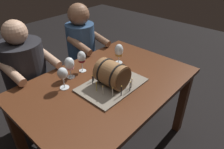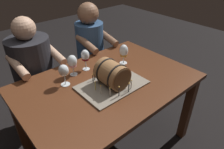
{
  "view_description": "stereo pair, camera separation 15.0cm",
  "coord_description": "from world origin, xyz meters",
  "px_view_note": "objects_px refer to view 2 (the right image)",
  "views": [
    {
      "loc": [
        -0.95,
        -0.92,
        1.64
      ],
      "look_at": [
        -0.01,
        -0.07,
        0.84
      ],
      "focal_mm": 32.54,
      "sensor_mm": 36.0,
      "label": 1
    },
    {
      "loc": [
        -0.85,
        -1.02,
        1.64
      ],
      "look_at": [
        -0.01,
        -0.07,
        0.84
      ],
      "focal_mm": 32.54,
      "sensor_mm": 36.0,
      "label": 2
    }
  ],
  "objects_px": {
    "wine_glass_rose": "(72,62)",
    "person_seated_left": "(36,79)",
    "person_seated_right": "(91,60)",
    "wine_glass_amber": "(124,52)",
    "wine_glass_red": "(85,56)",
    "barrel_cake": "(112,76)",
    "dining_table": "(108,92)",
    "wine_glass_empty": "(64,71)"
  },
  "relations": [
    {
      "from": "wine_glass_rose",
      "to": "person_seated_right",
      "type": "distance_m",
      "value": 0.72
    },
    {
      "from": "wine_glass_amber",
      "to": "wine_glass_empty",
      "type": "xyz_separation_m",
      "value": [
        -0.57,
        0.05,
        0.01
      ]
    },
    {
      "from": "wine_glass_amber",
      "to": "wine_glass_rose",
      "type": "bearing_deg",
      "value": 163.85
    },
    {
      "from": "barrel_cake",
      "to": "person_seated_left",
      "type": "relative_size",
      "value": 0.43
    },
    {
      "from": "wine_glass_empty",
      "to": "person_seated_right",
      "type": "relative_size",
      "value": 0.15
    },
    {
      "from": "person_seated_right",
      "to": "person_seated_left",
      "type": "bearing_deg",
      "value": 179.94
    },
    {
      "from": "wine_glass_red",
      "to": "wine_glass_empty",
      "type": "height_order",
      "value": "wine_glass_red"
    },
    {
      "from": "dining_table",
      "to": "person_seated_right",
      "type": "xyz_separation_m",
      "value": [
        0.33,
        0.69,
        -0.11
      ]
    },
    {
      "from": "wine_glass_rose",
      "to": "person_seated_right",
      "type": "relative_size",
      "value": 0.15
    },
    {
      "from": "dining_table",
      "to": "wine_glass_amber",
      "type": "bearing_deg",
      "value": 23.75
    },
    {
      "from": "wine_glass_rose",
      "to": "person_seated_left",
      "type": "relative_size",
      "value": 0.15
    },
    {
      "from": "barrel_cake",
      "to": "wine_glass_rose",
      "type": "relative_size",
      "value": 2.8
    },
    {
      "from": "wine_glass_red",
      "to": "wine_glass_amber",
      "type": "bearing_deg",
      "value": -22.74
    },
    {
      "from": "wine_glass_amber",
      "to": "wine_glass_red",
      "type": "relative_size",
      "value": 0.98
    },
    {
      "from": "dining_table",
      "to": "person_seated_left",
      "type": "xyz_separation_m",
      "value": [
        -0.33,
        0.69,
        -0.08
      ]
    },
    {
      "from": "wine_glass_rose",
      "to": "wine_glass_empty",
      "type": "xyz_separation_m",
      "value": [
        -0.12,
        -0.08,
        0.0
      ]
    },
    {
      "from": "dining_table",
      "to": "wine_glass_rose",
      "type": "distance_m",
      "value": 0.38
    },
    {
      "from": "wine_glass_red",
      "to": "person_seated_right",
      "type": "xyz_separation_m",
      "value": [
        0.35,
        0.43,
        -0.34
      ]
    },
    {
      "from": "barrel_cake",
      "to": "person_seated_left",
      "type": "bearing_deg",
      "value": 112.58
    },
    {
      "from": "wine_glass_red",
      "to": "wine_glass_empty",
      "type": "distance_m",
      "value": 0.27
    },
    {
      "from": "barrel_cake",
      "to": "dining_table",
      "type": "bearing_deg",
      "value": 78.86
    },
    {
      "from": "wine_glass_red",
      "to": "person_seated_right",
      "type": "relative_size",
      "value": 0.16
    },
    {
      "from": "wine_glass_rose",
      "to": "wine_glass_amber",
      "type": "xyz_separation_m",
      "value": [
        0.45,
        -0.13,
        -0.0
      ]
    },
    {
      "from": "wine_glass_rose",
      "to": "person_seated_right",
      "type": "height_order",
      "value": "person_seated_right"
    },
    {
      "from": "wine_glass_amber",
      "to": "person_seated_right",
      "type": "distance_m",
      "value": 0.65
    },
    {
      "from": "barrel_cake",
      "to": "person_seated_right",
      "type": "height_order",
      "value": "person_seated_right"
    },
    {
      "from": "wine_glass_rose",
      "to": "wine_glass_amber",
      "type": "distance_m",
      "value": 0.47
    },
    {
      "from": "wine_glass_empty",
      "to": "person_seated_right",
      "type": "bearing_deg",
      "value": 40.28
    },
    {
      "from": "dining_table",
      "to": "wine_glass_red",
      "type": "bearing_deg",
      "value": 94.69
    },
    {
      "from": "wine_glass_amber",
      "to": "wine_glass_red",
      "type": "xyz_separation_m",
      "value": [
        -0.32,
        0.13,
        0.01
      ]
    },
    {
      "from": "wine_glass_red",
      "to": "person_seated_right",
      "type": "distance_m",
      "value": 0.65
    },
    {
      "from": "barrel_cake",
      "to": "wine_glass_amber",
      "type": "distance_m",
      "value": 0.37
    },
    {
      "from": "dining_table",
      "to": "wine_glass_red",
      "type": "distance_m",
      "value": 0.35
    },
    {
      "from": "person_seated_left",
      "to": "dining_table",
      "type": "bearing_deg",
      "value": -64.58
    },
    {
      "from": "wine_glass_rose",
      "to": "wine_glass_empty",
      "type": "bearing_deg",
      "value": -146.86
    },
    {
      "from": "wine_glass_amber",
      "to": "wine_glass_empty",
      "type": "height_order",
      "value": "wine_glass_amber"
    },
    {
      "from": "barrel_cake",
      "to": "person_seated_right",
      "type": "xyz_separation_m",
      "value": [
        0.34,
        0.76,
        -0.3
      ]
    },
    {
      "from": "wine_glass_empty",
      "to": "person_seated_right",
      "type": "distance_m",
      "value": 0.86
    },
    {
      "from": "wine_glass_rose",
      "to": "wine_glass_red",
      "type": "xyz_separation_m",
      "value": [
        0.13,
        0.0,
        0.01
      ]
    },
    {
      "from": "person_seated_left",
      "to": "wine_glass_empty",
      "type": "bearing_deg",
      "value": -84.02
    },
    {
      "from": "wine_glass_empty",
      "to": "wine_glass_rose",
      "type": "bearing_deg",
      "value": 33.14
    },
    {
      "from": "dining_table",
      "to": "person_seated_right",
      "type": "relative_size",
      "value": 1.18
    }
  ]
}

